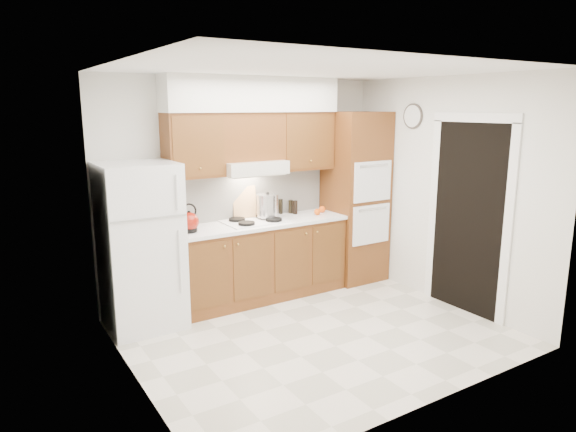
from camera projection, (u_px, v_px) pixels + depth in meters
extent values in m
plane|color=beige|center=(316.00, 333.00, 5.22)|extent=(3.60, 3.60, 0.00)
plane|color=white|center=(319.00, 69.00, 4.68)|extent=(3.60, 3.60, 0.00)
cube|color=silver|center=(245.00, 188.00, 6.19)|extent=(3.60, 0.02, 2.60)
cube|color=silver|center=(130.00, 232.00, 4.01)|extent=(0.02, 3.00, 2.60)
cube|color=silver|center=(445.00, 192.00, 5.89)|extent=(0.02, 3.00, 2.60)
cube|color=white|center=(141.00, 246.00, 5.26)|extent=(0.75, 0.72, 1.72)
cube|color=brown|center=(260.00, 261.00, 6.14)|extent=(2.11, 0.60, 0.90)
cube|color=white|center=(260.00, 223.00, 6.03)|extent=(2.13, 0.62, 0.04)
cube|color=white|center=(248.00, 194.00, 6.21)|extent=(2.11, 0.03, 0.56)
cube|color=brown|center=(355.00, 197.00, 6.71)|extent=(0.70, 0.65, 2.20)
cube|color=brown|center=(193.00, 145.00, 5.57)|extent=(0.63, 0.33, 0.70)
cube|color=brown|center=(302.00, 141.00, 6.31)|extent=(0.73, 0.33, 0.70)
cube|color=silver|center=(252.00, 167.00, 5.94)|extent=(0.75, 0.45, 0.15)
cube|color=brown|center=(249.00, 136.00, 5.91)|extent=(0.75, 0.33, 0.55)
cube|color=silver|center=(253.00, 94.00, 5.83)|extent=(2.13, 0.36, 0.40)
cube|color=white|center=(255.00, 221.00, 6.01)|extent=(0.74, 0.50, 0.01)
cube|color=black|center=(468.00, 219.00, 5.64)|extent=(0.02, 0.90, 2.10)
cylinder|color=#3F3833|center=(413.00, 116.00, 6.16)|extent=(0.02, 0.30, 0.30)
sphere|color=maroon|center=(189.00, 222.00, 5.49)|extent=(0.21, 0.21, 0.21)
cube|color=tan|center=(245.00, 202.00, 6.16)|extent=(0.30, 0.15, 0.38)
cylinder|color=silver|center=(268.00, 206.00, 6.12)|extent=(0.26, 0.26, 0.26)
cylinder|color=black|center=(281.00, 206.00, 6.45)|extent=(0.07, 0.07, 0.19)
cylinder|color=black|center=(291.00, 207.00, 6.48)|extent=(0.06, 0.06, 0.17)
cylinder|color=black|center=(295.00, 207.00, 6.43)|extent=(0.08, 0.08, 0.17)
sphere|color=#E05F0B|center=(317.00, 212.00, 6.37)|extent=(0.09, 0.09, 0.08)
sphere|color=#E45D0C|center=(322.00, 209.00, 6.52)|extent=(0.08, 0.08, 0.08)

